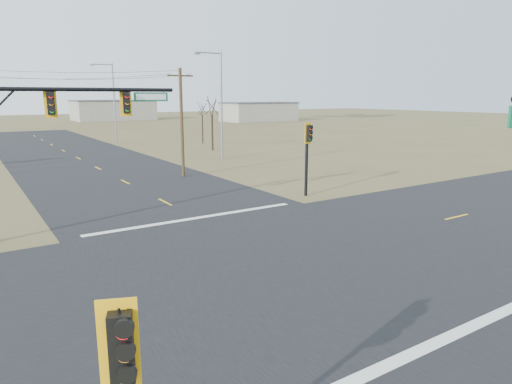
{
  "coord_description": "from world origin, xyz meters",
  "views": [
    {
      "loc": [
        -10.25,
        -14.17,
        6.51
      ],
      "look_at": [
        -0.4,
        1.0,
        2.67
      ],
      "focal_mm": 32.0,
      "sensor_mm": 36.0,
      "label": 1
    }
  ],
  "objects_px": {
    "pedestal_signal_sw": "(122,367)",
    "streetlight_a": "(219,100)",
    "pedestal_signal_ne": "(308,144)",
    "streetlight_b": "(112,99)",
    "mast_arm_far": "(50,122)",
    "bare_tree_c": "(212,106)",
    "utility_pole_near": "(182,121)",
    "bare_tree_d": "(202,109)"
  },
  "relations": [
    {
      "from": "mast_arm_far",
      "to": "utility_pole_near",
      "type": "relative_size",
      "value": 1.06
    },
    {
      "from": "mast_arm_far",
      "to": "bare_tree_c",
      "type": "bearing_deg",
      "value": 62.58
    },
    {
      "from": "mast_arm_far",
      "to": "bare_tree_d",
      "type": "xyz_separation_m",
      "value": [
        24.5,
        33.77,
        -0.57
      ]
    },
    {
      "from": "bare_tree_d",
      "to": "streetlight_b",
      "type": "bearing_deg",
      "value": 145.55
    },
    {
      "from": "pedestal_signal_sw",
      "to": "bare_tree_d",
      "type": "height_order",
      "value": "bare_tree_d"
    },
    {
      "from": "mast_arm_far",
      "to": "streetlight_b",
      "type": "relative_size",
      "value": 0.85
    },
    {
      "from": "pedestal_signal_ne",
      "to": "pedestal_signal_sw",
      "type": "bearing_deg",
      "value": -141.54
    },
    {
      "from": "streetlight_b",
      "to": "pedestal_signal_sw",
      "type": "bearing_deg",
      "value": -89.18
    },
    {
      "from": "pedestal_signal_ne",
      "to": "streetlight_b",
      "type": "distance_m",
      "value": 40.93
    },
    {
      "from": "pedestal_signal_ne",
      "to": "utility_pole_near",
      "type": "height_order",
      "value": "utility_pole_near"
    },
    {
      "from": "mast_arm_far",
      "to": "bare_tree_c",
      "type": "xyz_separation_m",
      "value": [
        21.91,
        25.92,
        -0.0
      ]
    },
    {
      "from": "pedestal_signal_ne",
      "to": "mast_arm_far",
      "type": "bearing_deg",
      "value": 173.12
    },
    {
      "from": "streetlight_a",
      "to": "bare_tree_c",
      "type": "height_order",
      "value": "streetlight_a"
    },
    {
      "from": "bare_tree_c",
      "to": "streetlight_b",
      "type": "bearing_deg",
      "value": 116.86
    },
    {
      "from": "pedestal_signal_sw",
      "to": "bare_tree_c",
      "type": "xyz_separation_m",
      "value": [
        24.0,
        43.22,
        2.44
      ]
    },
    {
      "from": "pedestal_signal_ne",
      "to": "bare_tree_d",
      "type": "distance_m",
      "value": 35.21
    },
    {
      "from": "pedestal_signal_ne",
      "to": "bare_tree_d",
      "type": "bearing_deg",
      "value": 68.5
    },
    {
      "from": "bare_tree_c",
      "to": "utility_pole_near",
      "type": "bearing_deg",
      "value": -125.21
    },
    {
      "from": "streetlight_a",
      "to": "bare_tree_d",
      "type": "distance_m",
      "value": 16.23
    },
    {
      "from": "streetlight_b",
      "to": "mast_arm_far",
      "type": "bearing_deg",
      "value": -92.81
    },
    {
      "from": "utility_pole_near",
      "to": "bare_tree_c",
      "type": "distance_m",
      "value": 18.16
    },
    {
      "from": "pedestal_signal_sw",
      "to": "streetlight_a",
      "type": "xyz_separation_m",
      "value": [
        21.04,
        35.87,
        3.19
      ]
    },
    {
      "from": "streetlight_b",
      "to": "bare_tree_d",
      "type": "xyz_separation_m",
      "value": [
        10.06,
        -6.9,
        -1.28
      ]
    },
    {
      "from": "mast_arm_far",
      "to": "pedestal_signal_ne",
      "type": "relative_size",
      "value": 1.89
    },
    {
      "from": "pedestal_signal_ne",
      "to": "bare_tree_d",
      "type": "height_order",
      "value": "bare_tree_d"
    },
    {
      "from": "streetlight_a",
      "to": "pedestal_signal_sw",
      "type": "bearing_deg",
      "value": -132.53
    },
    {
      "from": "bare_tree_d",
      "to": "streetlight_a",
      "type": "bearing_deg",
      "value": -110.07
    },
    {
      "from": "bare_tree_c",
      "to": "bare_tree_d",
      "type": "distance_m",
      "value": 8.28
    },
    {
      "from": "streetlight_b",
      "to": "pedestal_signal_ne",
      "type": "bearing_deg",
      "value": -72.16
    },
    {
      "from": "pedestal_signal_sw",
      "to": "utility_pole_near",
      "type": "bearing_deg",
      "value": 86.74
    },
    {
      "from": "pedestal_signal_ne",
      "to": "streetlight_b",
      "type": "bearing_deg",
      "value": 84.88
    },
    {
      "from": "pedestal_signal_sw",
      "to": "bare_tree_c",
      "type": "relative_size",
      "value": 0.57
    },
    {
      "from": "utility_pole_near",
      "to": "streetlight_b",
      "type": "height_order",
      "value": "streetlight_b"
    },
    {
      "from": "mast_arm_far",
      "to": "utility_pole_near",
      "type": "height_order",
      "value": "utility_pole_near"
    },
    {
      "from": "streetlight_a",
      "to": "bare_tree_c",
      "type": "relative_size",
      "value": 1.59
    },
    {
      "from": "utility_pole_near",
      "to": "streetlight_b",
      "type": "xyz_separation_m",
      "value": [
        2.99,
        29.57,
        1.52
      ]
    },
    {
      "from": "pedestal_signal_sw",
      "to": "pedestal_signal_ne",
      "type": "bearing_deg",
      "value": 66.91
    },
    {
      "from": "streetlight_a",
      "to": "streetlight_b",
      "type": "xyz_separation_m",
      "value": [
        -4.51,
        22.1,
        -0.04
      ]
    },
    {
      "from": "streetlight_b",
      "to": "utility_pole_near",
      "type": "bearing_deg",
      "value": -79.04
    },
    {
      "from": "pedestal_signal_sw",
      "to": "bare_tree_d",
      "type": "distance_m",
      "value": 57.6
    },
    {
      "from": "utility_pole_near",
      "to": "streetlight_a",
      "type": "bearing_deg",
      "value": 44.91
    },
    {
      "from": "pedestal_signal_sw",
      "to": "streetlight_a",
      "type": "bearing_deg",
      "value": 81.84
    }
  ]
}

